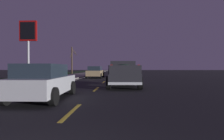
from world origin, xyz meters
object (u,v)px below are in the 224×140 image
object	(u,v)px
traffic_cone_near	(28,92)
bare_tree_far	(72,59)
gas_price_sign	(28,36)
sedan_silver	(44,81)
sedan_green	(121,72)
sedan_tan	(95,72)
pickup_truck	(123,73)

from	to	relation	value
traffic_cone_near	bare_tree_far	bearing A→B (deg)	10.81
gas_price_sign	bare_tree_far	world-z (taller)	gas_price_sign
sedan_silver	bare_tree_far	distance (m)	33.84
gas_price_sign	traffic_cone_near	bearing A→B (deg)	-154.01
sedan_green	sedan_silver	distance (m)	19.45
sedan_tan	bare_tree_far	world-z (taller)	bare_tree_far
sedan_tan	sedan_silver	world-z (taller)	same
sedan_green	traffic_cone_near	size ratio (longest dim) A/B	7.65
sedan_green	bare_tree_far	size ratio (longest dim) A/B	0.75
sedan_silver	gas_price_sign	distance (m)	14.37
pickup_truck	bare_tree_far	xyz separation A→B (m)	(27.35, 10.70, 2.14)
sedan_green	gas_price_sign	bearing A→B (deg)	125.01
pickup_truck	bare_tree_far	world-z (taller)	bare_tree_far
sedan_silver	bare_tree_far	bearing A→B (deg)	12.19
sedan_tan	sedan_silver	xyz separation A→B (m)	(-17.05, 0.08, 0.00)
bare_tree_far	sedan_green	bearing A→B (deg)	-142.65
sedan_silver	traffic_cone_near	distance (m)	1.08
sedan_green	sedan_silver	xyz separation A→B (m)	(-19.14, 3.45, 0.00)
sedan_green	sedan_tan	bearing A→B (deg)	121.84
sedan_tan	pickup_truck	bearing A→B (deg)	-162.96
sedan_green	traffic_cone_near	xyz separation A→B (m)	(-18.80, 4.34, -0.50)
sedan_green	sedan_silver	world-z (taller)	same
sedan_green	bare_tree_far	xyz separation A→B (m)	(13.85, 10.57, 2.34)
sedan_silver	gas_price_sign	bearing A→B (deg)	28.70
bare_tree_far	gas_price_sign	bearing A→B (deg)	-178.61
pickup_truck	traffic_cone_near	size ratio (longest dim) A/B	9.44
bare_tree_far	sedan_silver	bearing A→B (deg)	-167.81
pickup_truck	sedan_tan	xyz separation A→B (m)	(11.40, 3.49, -0.20)
sedan_tan	traffic_cone_near	distance (m)	16.74
pickup_truck	sedan_tan	world-z (taller)	pickup_truck
sedan_silver	bare_tree_far	world-z (taller)	bare_tree_far
sedan_silver	gas_price_sign	size ratio (longest dim) A/B	0.69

